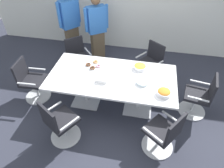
{
  "coord_description": "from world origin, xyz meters",
  "views": [
    {
      "loc": [
        0.57,
        -2.85,
        3.11
      ],
      "look_at": [
        0.0,
        0.0,
        0.55
      ],
      "focal_mm": 31.75,
      "sensor_mm": 36.0,
      "label": 1
    }
  ],
  "objects_px": {
    "office_chair_4": "(150,65)",
    "donut_platter": "(94,65)",
    "office_chair_0": "(32,82)",
    "office_chair_2": "(163,134)",
    "office_chair_3": "(199,98)",
    "office_chair_5": "(78,59)",
    "napkin_pile": "(102,79)",
    "office_chair_1": "(60,124)",
    "person_standing_0": "(70,24)",
    "snack_bowl_chips_yellow": "(140,67)",
    "plate_stack": "(142,82)",
    "person_standing_1": "(97,29)",
    "snack_bowl_chips_orange": "(164,92)",
    "conference_table": "(112,81)"
  },
  "relations": [
    {
      "from": "office_chair_4",
      "to": "donut_platter",
      "type": "relative_size",
      "value": 2.82
    },
    {
      "from": "office_chair_0",
      "to": "office_chair_2",
      "type": "bearing_deg",
      "value": 71.14
    },
    {
      "from": "office_chair_3",
      "to": "office_chair_5",
      "type": "height_order",
      "value": "same"
    },
    {
      "from": "napkin_pile",
      "to": "office_chair_1",
      "type": "bearing_deg",
      "value": -122.91
    },
    {
      "from": "office_chair_3",
      "to": "office_chair_5",
      "type": "relative_size",
      "value": 1.0
    },
    {
      "from": "person_standing_0",
      "to": "snack_bowl_chips_yellow",
      "type": "distance_m",
      "value": 2.3
    },
    {
      "from": "plate_stack",
      "to": "napkin_pile",
      "type": "height_order",
      "value": "napkin_pile"
    },
    {
      "from": "person_standing_1",
      "to": "office_chair_0",
      "type": "bearing_deg",
      "value": 23.36
    },
    {
      "from": "plate_stack",
      "to": "snack_bowl_chips_yellow",
      "type": "bearing_deg",
      "value": 100.97
    },
    {
      "from": "person_standing_0",
      "to": "plate_stack",
      "type": "xyz_separation_m",
      "value": [
        1.98,
        -1.73,
        -0.16
      ]
    },
    {
      "from": "office_chair_3",
      "to": "snack_bowl_chips_yellow",
      "type": "distance_m",
      "value": 1.28
    },
    {
      "from": "office_chair_2",
      "to": "person_standing_1",
      "type": "height_order",
      "value": "person_standing_1"
    },
    {
      "from": "office_chair_1",
      "to": "office_chair_4",
      "type": "height_order",
      "value": "same"
    },
    {
      "from": "office_chair_3",
      "to": "donut_platter",
      "type": "xyz_separation_m",
      "value": [
        -2.12,
        0.14,
        0.36
      ]
    },
    {
      "from": "donut_platter",
      "to": "office_chair_0",
      "type": "bearing_deg",
      "value": -164.14
    },
    {
      "from": "snack_bowl_chips_orange",
      "to": "donut_platter",
      "type": "distance_m",
      "value": 1.5
    },
    {
      "from": "office_chair_2",
      "to": "office_chair_3",
      "type": "bearing_deg",
      "value": 1.62
    },
    {
      "from": "office_chair_2",
      "to": "office_chair_5",
      "type": "height_order",
      "value": "same"
    },
    {
      "from": "office_chair_2",
      "to": "office_chair_4",
      "type": "bearing_deg",
      "value": 45.72
    },
    {
      "from": "conference_table",
      "to": "napkin_pile",
      "type": "distance_m",
      "value": 0.27
    },
    {
      "from": "office_chair_1",
      "to": "napkin_pile",
      "type": "xyz_separation_m",
      "value": [
        0.55,
        0.84,
        0.38
      ]
    },
    {
      "from": "plate_stack",
      "to": "conference_table",
      "type": "bearing_deg",
      "value": 169.85
    },
    {
      "from": "office_chair_3",
      "to": "snack_bowl_chips_yellow",
      "type": "height_order",
      "value": "office_chair_3"
    },
    {
      "from": "office_chair_3",
      "to": "office_chair_4",
      "type": "height_order",
      "value": "same"
    },
    {
      "from": "person_standing_0",
      "to": "napkin_pile",
      "type": "bearing_deg",
      "value": 74.26
    },
    {
      "from": "office_chair_4",
      "to": "plate_stack",
      "type": "relative_size",
      "value": 4.2
    },
    {
      "from": "office_chair_3",
      "to": "napkin_pile",
      "type": "distance_m",
      "value": 1.9
    },
    {
      "from": "conference_table",
      "to": "office_chair_5",
      "type": "height_order",
      "value": "office_chair_5"
    },
    {
      "from": "snack_bowl_chips_yellow",
      "to": "napkin_pile",
      "type": "height_order",
      "value": "snack_bowl_chips_yellow"
    },
    {
      "from": "snack_bowl_chips_orange",
      "to": "napkin_pile",
      "type": "relative_size",
      "value": 1.26
    },
    {
      "from": "office_chair_4",
      "to": "plate_stack",
      "type": "distance_m",
      "value": 1.17
    },
    {
      "from": "office_chair_5",
      "to": "office_chair_2",
      "type": "bearing_deg",
      "value": 97.52
    },
    {
      "from": "office_chair_4",
      "to": "snack_bowl_chips_orange",
      "type": "height_order",
      "value": "office_chair_4"
    },
    {
      "from": "donut_platter",
      "to": "plate_stack",
      "type": "relative_size",
      "value": 1.49
    },
    {
      "from": "office_chair_0",
      "to": "plate_stack",
      "type": "relative_size",
      "value": 4.2
    },
    {
      "from": "person_standing_1",
      "to": "plate_stack",
      "type": "relative_size",
      "value": 7.85
    },
    {
      "from": "office_chair_2",
      "to": "donut_platter",
      "type": "distance_m",
      "value": 1.86
    },
    {
      "from": "office_chair_4",
      "to": "office_chair_1",
      "type": "bearing_deg",
      "value": 92.75
    },
    {
      "from": "office_chair_2",
      "to": "person_standing_0",
      "type": "distance_m",
      "value": 3.52
    },
    {
      "from": "office_chair_3",
      "to": "office_chair_5",
      "type": "bearing_deg",
      "value": 84.18
    },
    {
      "from": "snack_bowl_chips_orange",
      "to": "snack_bowl_chips_yellow",
      "type": "bearing_deg",
      "value": 125.1
    },
    {
      "from": "snack_bowl_chips_orange",
      "to": "napkin_pile",
      "type": "xyz_separation_m",
      "value": [
        -1.11,
        0.16,
        -0.02
      ]
    },
    {
      "from": "office_chair_1",
      "to": "office_chair_0",
      "type": "bearing_deg",
      "value": 170.04
    },
    {
      "from": "snack_bowl_chips_yellow",
      "to": "donut_platter",
      "type": "bearing_deg",
      "value": -174.19
    },
    {
      "from": "conference_table",
      "to": "office_chair_2",
      "type": "xyz_separation_m",
      "value": [
        1.02,
        -0.88,
        -0.22
      ]
    },
    {
      "from": "plate_stack",
      "to": "napkin_pile",
      "type": "distance_m",
      "value": 0.73
    },
    {
      "from": "person_standing_1",
      "to": "snack_bowl_chips_orange",
      "type": "height_order",
      "value": "person_standing_1"
    },
    {
      "from": "office_chair_1",
      "to": "person_standing_0",
      "type": "distance_m",
      "value": 2.78
    },
    {
      "from": "snack_bowl_chips_orange",
      "to": "snack_bowl_chips_yellow",
      "type": "xyz_separation_m",
      "value": [
        -0.46,
        0.66,
        -0.01
      ]
    },
    {
      "from": "office_chair_1",
      "to": "snack_bowl_chips_orange",
      "type": "distance_m",
      "value": 1.83
    }
  ]
}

